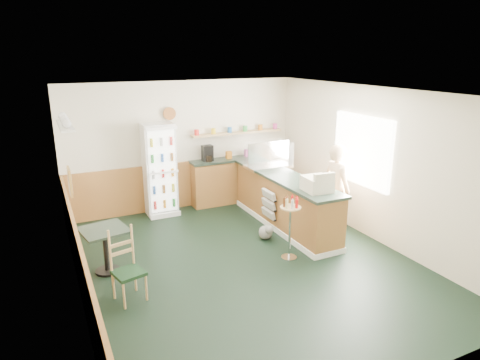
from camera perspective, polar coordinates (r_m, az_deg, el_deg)
ground at (r=6.98m, az=0.83°, el=-11.01°), size 6.00×6.00×0.00m
room_envelope at (r=6.98m, az=-3.45°, el=2.36°), size 5.04×6.02×2.72m
service_counter at (r=8.27m, az=5.95°, el=-3.12°), size 0.68×3.01×1.01m
back_counter at (r=9.61m, az=-0.19°, el=0.34°), size 2.24×0.42×1.69m
drinks_fridge at (r=8.86m, az=-10.62°, el=1.32°), size 0.62×0.53×1.89m
display_case at (r=8.58m, az=3.83°, el=3.31°), size 0.92×0.48×0.52m
cash_register at (r=7.26m, az=10.23°, el=-0.52°), size 0.45×0.47×0.24m
shopkeeper at (r=8.02m, az=12.74°, el=-1.18°), size 0.44×0.59×1.69m
condiment_stand at (r=6.91m, az=6.72°, el=-5.19°), size 0.33×0.33×1.04m
newspaper_rack at (r=8.07m, az=3.85°, el=-3.29°), size 0.09×0.46×0.54m
cafe_table at (r=6.82m, az=-17.55°, el=-7.88°), size 0.75×0.75×0.71m
cafe_chair at (r=6.07m, az=-14.85°, el=-10.52°), size 0.46×0.46×1.01m
dog_doorstop at (r=7.76m, az=3.50°, el=-6.93°), size 0.25×0.33×0.30m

